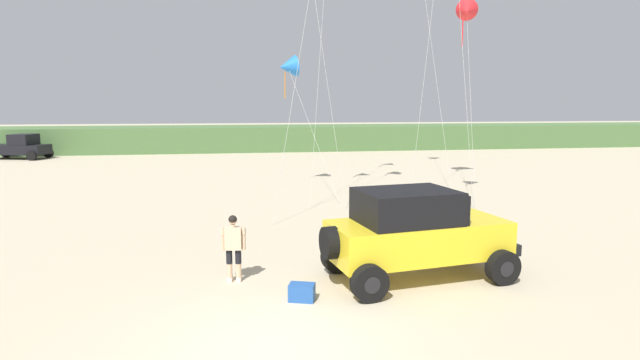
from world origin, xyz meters
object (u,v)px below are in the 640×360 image
Objects in this scene: jeep at (416,232)px; distant_pickup at (19,147)px; kite_purple_stunt at (288,67)px; kite_orange_streamer at (467,11)px; cooler_box at (302,292)px; person_watching at (233,244)px.

jeep is 1.01× the size of distant_pickup.
kite_purple_stunt is 0.78× the size of kite_orange_streamer.
cooler_box is at bearing -161.72° from jeep.
kite_orange_streamer is (26.67, -22.99, 7.23)m from distant_pickup.
person_watching is 14.79m from kite_orange_streamer.
person_watching is 15.36m from kite_purple_stunt.
kite_purple_stunt is at bearing 78.81° from person_watching.
kite_orange_streamer is at bearing 59.57° from jeep.
person_watching is at bearing -101.19° from kite_purple_stunt.
jeep is at bearing -56.20° from distant_pickup.
jeep is 3.29m from cooler_box.
person_watching reaches higher than cooler_box.
cooler_box is at bearing -45.11° from person_watching.
kite_orange_streamer reaches higher than distant_pickup.
jeep is at bearing -6.53° from person_watching.
kite_orange_streamer is (8.24, 9.96, 7.97)m from cooler_box.
jeep is 0.57× the size of kite_orange_streamer.
person_watching is 35.73m from distant_pickup.
person_watching is 0.34× the size of distant_pickup.
kite_orange_streamer is at bearing -40.76° from distant_pickup.
distant_pickup is at bearing 139.24° from kite_orange_streamer.
person_watching is 0.24× the size of kite_purple_stunt.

